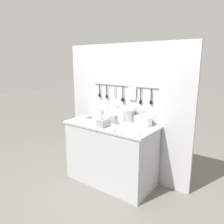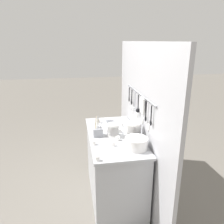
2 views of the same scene
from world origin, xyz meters
TOP-DOWN VIEW (x-y plane):
  - ground_plane at (0.00, 0.00)m, footprint 20.00×20.00m
  - counter at (0.00, 0.00)m, footprint 1.29×0.62m
  - back_wall at (0.00, 0.35)m, footprint 2.09×0.11m
  - bowl_stack_back_corner at (0.16, 0.21)m, footprint 0.17×0.17m
  - bowl_stack_wide_centre at (0.04, -0.02)m, footprint 0.14×0.14m
  - plate_stack at (0.41, 0.17)m, footprint 0.24×0.24m
  - steel_mixing_bowl at (-0.45, 0.02)m, footprint 0.11×0.11m
  - cutlery_caddy at (0.00, -0.20)m, footprint 0.11×0.11m
  - cup_edge_far at (-0.25, 0.04)m, footprint 0.05×0.05m
  - cup_back_right at (-0.05, 0.09)m, footprint 0.05×0.05m
  - cup_centre at (0.30, -0.06)m, footprint 0.05×0.05m
  - cup_mid_row at (0.17, 0.02)m, footprint 0.05×0.05m
  - cup_beside_plates at (-0.43, -0.13)m, footprint 0.05×0.05m
  - cup_front_left at (0.58, -0.27)m, footprint 0.05×0.05m
  - cup_front_right at (0.23, -0.27)m, footprint 0.05×0.05m
  - cup_edge_near at (-0.24, 0.15)m, footprint 0.05×0.05m

SIDE VIEW (x-z plane):
  - ground_plane at x=0.00m, z-range 0.00..0.00m
  - counter at x=0.00m, z-range 0.00..0.88m
  - steel_mixing_bowl at x=-0.45m, z-range 0.88..0.92m
  - cup_edge_far at x=-0.25m, z-range 0.88..0.93m
  - cup_back_right at x=-0.05m, z-range 0.88..0.93m
  - cup_centre at x=0.30m, z-range 0.88..0.93m
  - cup_mid_row at x=0.17m, z-range 0.88..0.93m
  - cup_beside_plates at x=-0.43m, z-range 0.88..0.93m
  - cup_front_left at x=0.58m, z-range 0.88..0.93m
  - cup_front_right at x=0.23m, z-range 0.88..0.93m
  - cup_edge_near at x=-0.24m, z-range 0.88..0.93m
  - cutlery_caddy at x=0.00m, z-range 0.81..1.06m
  - plate_stack at x=0.41m, z-range 0.88..1.01m
  - bowl_stack_wide_centre at x=0.04m, z-range 0.88..1.04m
  - bowl_stack_back_corner at x=0.16m, z-range 0.88..1.09m
  - back_wall at x=0.00m, z-range 0.00..1.99m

